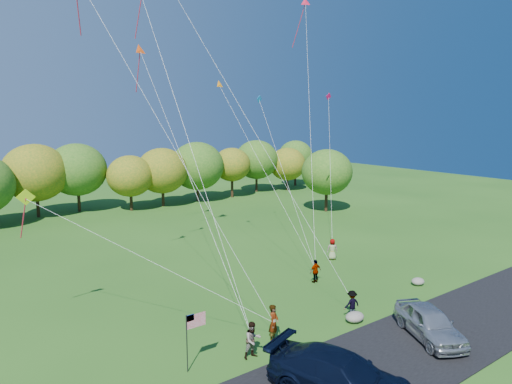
% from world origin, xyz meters
% --- Properties ---
extents(ground, '(140.00, 140.00, 0.00)m').
position_xyz_m(ground, '(0.00, 0.00, 0.00)').
color(ground, '#235016').
rests_on(ground, ground).
extents(asphalt_lane, '(44.00, 6.00, 0.06)m').
position_xyz_m(asphalt_lane, '(0.00, -4.00, 0.03)').
color(asphalt_lane, black).
rests_on(asphalt_lane, ground).
extents(treeline, '(76.98, 27.37, 7.83)m').
position_xyz_m(treeline, '(-0.04, 36.32, 4.55)').
color(treeline, '#382714').
rests_on(treeline, ground).
extents(minivan_navy, '(4.50, 6.77, 1.82)m').
position_xyz_m(minivan_navy, '(-1.64, -4.79, 0.97)').
color(minivan_navy, black).
rests_on(minivan_navy, asphalt_lane).
extents(minivan_silver, '(3.81, 5.13, 1.63)m').
position_xyz_m(minivan_silver, '(5.74, -3.86, 0.87)').
color(minivan_silver, '#A3A6AD').
rests_on(minivan_silver, asphalt_lane).
extents(flyer_a, '(0.84, 0.77, 1.94)m').
position_xyz_m(flyer_a, '(-0.85, 0.65, 0.97)').
color(flyer_a, '#4C4C59').
rests_on(flyer_a, ground).
extents(flyer_b, '(0.91, 0.73, 1.78)m').
position_xyz_m(flyer_b, '(-2.65, -0.04, 0.89)').
color(flyer_b, '#4C4C59').
rests_on(flyer_b, ground).
extents(flyer_c, '(1.08, 0.73, 1.54)m').
position_xyz_m(flyer_c, '(4.53, 0.29, 0.77)').
color(flyer_c, '#4C4C59').
rests_on(flyer_c, ground).
extents(flyer_d, '(0.96, 0.41, 1.62)m').
position_xyz_m(flyer_d, '(6.60, 5.45, 0.81)').
color(flyer_d, '#4C4C59').
rests_on(flyer_d, ground).
extents(flyer_e, '(0.98, 0.89, 1.68)m').
position_xyz_m(flyer_e, '(11.21, 8.39, 0.84)').
color(flyer_e, '#4C4C59').
rests_on(flyer_e, ground).
extents(flag_assembly, '(0.99, 0.64, 2.68)m').
position_xyz_m(flag_assembly, '(-5.41, 0.69, 2.03)').
color(flag_assembly, black).
rests_on(flag_assembly, ground).
extents(boulder_near, '(1.14, 0.89, 0.57)m').
position_xyz_m(boulder_near, '(4.15, -0.30, 0.28)').
color(boulder_near, '#9E968A').
rests_on(boulder_near, ground).
extents(boulder_far, '(0.94, 0.78, 0.49)m').
position_xyz_m(boulder_far, '(11.88, 1.01, 0.24)').
color(boulder_far, gray).
rests_on(boulder_far, ground).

